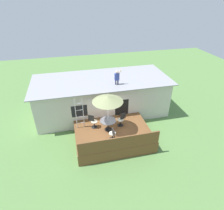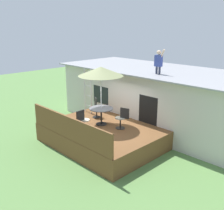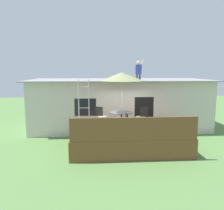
% 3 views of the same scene
% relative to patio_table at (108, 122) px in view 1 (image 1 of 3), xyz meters
% --- Properties ---
extents(ground_plane, '(40.00, 40.00, 0.00)m').
position_rel_patio_table_xyz_m(ground_plane, '(0.27, -0.08, -1.39)').
color(ground_plane, '#567F42').
extents(house, '(10.50, 4.50, 2.89)m').
position_rel_patio_table_xyz_m(house, '(0.27, 3.52, 0.06)').
color(house, beige).
rests_on(house, ground).
extents(deck, '(4.91, 3.83, 0.80)m').
position_rel_patio_table_xyz_m(deck, '(0.27, -0.08, -0.99)').
color(deck, brown).
rests_on(deck, ground).
extents(deck_railing, '(4.81, 0.08, 0.90)m').
position_rel_patio_table_xyz_m(deck_railing, '(0.27, -1.94, -0.14)').
color(deck_railing, brown).
rests_on(deck_railing, deck).
extents(patio_table, '(1.04, 1.04, 0.74)m').
position_rel_patio_table_xyz_m(patio_table, '(0.00, 0.00, 0.00)').
color(patio_table, black).
rests_on(patio_table, deck).
extents(patio_umbrella, '(1.90, 1.90, 2.54)m').
position_rel_patio_table_xyz_m(patio_umbrella, '(0.00, -0.00, 1.76)').
color(patio_umbrella, silver).
rests_on(patio_umbrella, deck).
extents(step_ladder, '(0.52, 0.04, 2.20)m').
position_rel_patio_table_xyz_m(step_ladder, '(-1.73, 0.69, 0.51)').
color(step_ladder, silver).
rests_on(step_ladder, deck).
extents(person_figure, '(0.47, 0.20, 1.11)m').
position_rel_patio_table_xyz_m(person_figure, '(1.20, 2.37, 2.11)').
color(person_figure, '#33384C').
rests_on(person_figure, house).
extents(patio_chair_left, '(0.58, 0.44, 0.92)m').
position_rel_patio_table_xyz_m(patio_chair_left, '(-0.90, 0.51, -0.13)').
color(patio_chair_left, black).
rests_on(patio_chair_left, deck).
extents(patio_chair_right, '(0.61, 0.44, 0.92)m').
position_rel_patio_table_xyz_m(patio_chair_right, '(0.98, 0.27, -0.13)').
color(patio_chair_right, black).
rests_on(patio_chair_right, deck).
extents(patio_chair_near, '(0.44, 0.62, 0.92)m').
position_rel_patio_table_xyz_m(patio_chair_near, '(0.06, -1.06, -0.13)').
color(patio_chair_near, black).
rests_on(patio_chair_near, deck).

